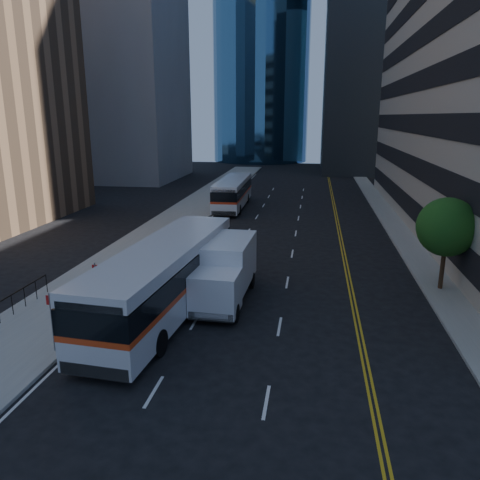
{
  "coord_description": "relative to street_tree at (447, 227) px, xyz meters",
  "views": [
    {
      "loc": [
        1.8,
        -17.95,
        9.44
      ],
      "look_at": [
        -2.1,
        6.73,
        2.8
      ],
      "focal_mm": 35.0,
      "sensor_mm": 36.0,
      "label": 1
    }
  ],
  "objects": [
    {
      "name": "ground",
      "position": [
        -9.0,
        -8.0,
        -3.64
      ],
      "size": [
        160.0,
        160.0,
        0.0
      ],
      "primitive_type": "plane",
      "color": "black",
      "rests_on": "ground"
    },
    {
      "name": "street_tree",
      "position": [
        0.0,
        0.0,
        0.0
      ],
      "size": [
        3.2,
        3.2,
        5.1
      ],
      "color": "#332114",
      "rests_on": "sidewalk_east"
    },
    {
      "name": "midrise_west",
      "position": [
        -37.0,
        44.0,
        13.86
      ],
      "size": [
        18.0,
        18.0,
        35.0
      ],
      "primitive_type": "cube",
      "color": "gray",
      "rests_on": "ground"
    },
    {
      "name": "bus_rear",
      "position": [
        -15.6,
        22.39,
        -1.99
      ],
      "size": [
        2.79,
        11.8,
        3.03
      ],
      "rotation": [
        0.0,
        0.0,
        0.02
      ],
      "color": "silver",
      "rests_on": "ground"
    },
    {
      "name": "sidewalk_west",
      "position": [
        -19.5,
        17.0,
        -3.57
      ],
      "size": [
        5.0,
        90.0,
        0.15
      ],
      "primitive_type": "cube",
      "color": "gray",
      "rests_on": "ground"
    },
    {
      "name": "sidewalk_east",
      "position": [
        -0.0,
        17.0,
        -3.57
      ],
      "size": [
        2.0,
        90.0,
        0.15
      ],
      "primitive_type": "cube",
      "color": "gray",
      "rests_on": "ground"
    },
    {
      "name": "box_truck",
      "position": [
        -11.52,
        -3.27,
        -2.0
      ],
      "size": [
        2.43,
        6.57,
        3.11
      ],
      "rotation": [
        0.0,
        0.0,
        -0.03
      ],
      "color": "white",
      "rests_on": "ground"
    },
    {
      "name": "bus_front",
      "position": [
        -14.14,
        -5.35,
        -1.74
      ],
      "size": [
        4.01,
        13.7,
        3.48
      ],
      "rotation": [
        0.0,
        0.0,
        -0.08
      ],
      "color": "silver",
      "rests_on": "ground"
    }
  ]
}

